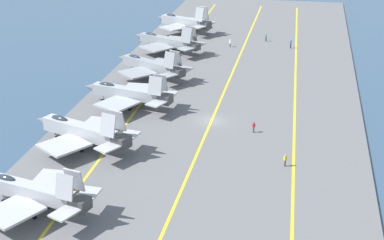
% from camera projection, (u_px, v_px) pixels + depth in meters
% --- Properties ---
extents(ground_plane, '(2000.00, 2000.00, 0.00)m').
position_uv_depth(ground_plane, '(212.00, 123.00, 90.65)').
color(ground_plane, '#334C66').
extents(carrier_deck, '(189.27, 45.89, 0.40)m').
position_uv_depth(carrier_deck, '(212.00, 122.00, 90.57)').
color(carrier_deck, slate).
rests_on(carrier_deck, ground).
extents(deck_stripe_foul_line, '(170.27, 5.51, 0.01)m').
position_uv_depth(deck_stripe_foul_line, '(294.00, 127.00, 88.21)').
color(deck_stripe_foul_line, yellow).
rests_on(deck_stripe_foul_line, carrier_deck).
extents(deck_stripe_centerline, '(170.34, 0.36, 0.01)m').
position_uv_depth(deck_stripe_centerline, '(212.00, 121.00, 90.49)').
color(deck_stripe_centerline, yellow).
rests_on(deck_stripe_centerline, carrier_deck).
extents(deck_stripe_edge_line, '(170.34, 1.72, 0.01)m').
position_uv_depth(deck_stripe_edge_line, '(133.00, 115.00, 92.78)').
color(deck_stripe_edge_line, yellow).
rests_on(deck_stripe_edge_line, carrier_deck).
extents(parked_jet_second, '(13.16, 15.15, 6.24)m').
position_uv_depth(parked_jet_second, '(33.00, 192.00, 65.13)').
color(parked_jet_second, '#A8AAAF').
rests_on(parked_jet_second, carrier_deck).
extents(parked_jet_third, '(13.81, 16.44, 6.40)m').
position_uv_depth(parked_jet_third, '(82.00, 131.00, 80.95)').
color(parked_jet_third, '#A8AAAF').
rests_on(parked_jet_third, carrier_deck).
extents(parked_jet_fourth, '(13.43, 16.11, 6.16)m').
position_uv_depth(parked_jet_fourth, '(128.00, 93.00, 94.87)').
color(parked_jet_fourth, '#9EA3A8').
rests_on(parked_jet_fourth, carrier_deck).
extents(parked_jet_fifth, '(13.11, 16.03, 6.01)m').
position_uv_depth(parked_jet_fifth, '(150.00, 65.00, 108.72)').
color(parked_jet_fifth, gray).
rests_on(parked_jet_fifth, carrier_deck).
extents(parked_jet_sixth, '(13.29, 17.04, 6.21)m').
position_uv_depth(parked_jet_sixth, '(167.00, 41.00, 124.44)').
color(parked_jet_sixth, gray).
rests_on(parked_jet_sixth, carrier_deck).
extents(parked_jet_seventh, '(13.78, 15.24, 6.70)m').
position_uv_depth(parked_jet_seventh, '(184.00, 22.00, 139.30)').
color(parked_jet_seventh, '#9EA3A8').
rests_on(parked_jet_seventh, carrier_deck).
extents(crew_yellow_vest, '(0.45, 0.45, 1.71)m').
position_uv_depth(crew_yellow_vest, '(285.00, 160.00, 76.16)').
color(crew_yellow_vest, '#4C473D').
rests_on(crew_yellow_vest, carrier_deck).
extents(crew_blue_vest, '(0.39, 0.27, 1.81)m').
position_uv_depth(crew_blue_vest, '(291.00, 44.00, 127.25)').
color(crew_blue_vest, '#232328').
rests_on(crew_blue_vest, carrier_deck).
extents(crew_green_vest, '(0.39, 0.28, 1.66)m').
position_uv_depth(crew_green_vest, '(266.00, 37.00, 132.54)').
color(crew_green_vest, '#232328').
rests_on(crew_green_vest, carrier_deck).
extents(crew_red_vest, '(0.46, 0.43, 1.68)m').
position_uv_depth(crew_red_vest, '(254.00, 127.00, 86.08)').
color(crew_red_vest, '#4C473D').
rests_on(crew_red_vest, carrier_deck).
extents(crew_white_vest, '(0.40, 0.46, 1.72)m').
position_uv_depth(crew_white_vest, '(230.00, 43.00, 128.23)').
color(crew_white_vest, '#4C473D').
rests_on(crew_white_vest, carrier_deck).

